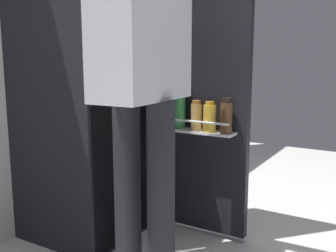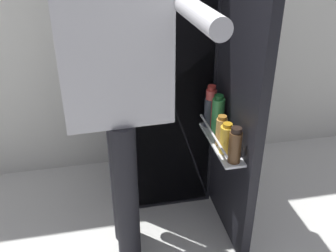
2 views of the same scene
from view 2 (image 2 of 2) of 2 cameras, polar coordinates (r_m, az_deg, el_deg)
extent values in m
plane|color=silver|center=(2.37, 0.93, -15.43)|extent=(5.64, 5.64, 0.00)
cube|color=black|center=(2.36, -1.77, 8.95)|extent=(0.58, 0.57, 1.70)
cube|color=white|center=(2.10, -0.40, 6.37)|extent=(0.54, 0.01, 1.66)
cube|color=white|center=(2.16, -0.64, 6.15)|extent=(0.50, 0.09, 0.01)
cube|color=black|center=(1.95, 10.45, 3.66)|extent=(0.05, 0.55, 1.62)
cube|color=white|center=(2.03, 7.82, -2.53)|extent=(0.11, 0.45, 0.01)
cylinder|color=silver|center=(1.99, 6.64, -1.19)|extent=(0.01, 0.43, 0.01)
cylinder|color=brown|center=(1.84, 9.86, -3.12)|extent=(0.06, 0.06, 0.16)
cylinder|color=black|center=(1.80, 10.10, -0.63)|extent=(0.05, 0.05, 0.03)
cylinder|color=#DB4C47|center=(2.13, 6.31, 2.62)|extent=(0.06, 0.06, 0.22)
cylinder|color=#B22D28|center=(2.08, 6.49, 5.62)|extent=(0.05, 0.05, 0.03)
cylinder|color=tan|center=(1.98, 7.88, -0.84)|extent=(0.06, 0.06, 0.14)
cylinder|color=#996623|center=(1.94, 8.04, 1.23)|extent=(0.04, 0.04, 0.02)
cylinder|color=green|center=(2.06, 7.36, 1.43)|extent=(0.07, 0.07, 0.20)
cylinder|color=#195B28|center=(2.01, 7.56, 4.25)|extent=(0.05, 0.05, 0.02)
cylinder|color=gold|center=(1.92, 8.63, -2.00)|extent=(0.07, 0.07, 0.14)
cylinder|color=#BC8419|center=(1.88, 8.81, 0.11)|extent=(0.05, 0.05, 0.02)
cylinder|color=#333842|center=(2.14, 6.16, 2.01)|extent=(0.06, 0.06, 0.17)
cylinder|color=silver|center=(2.10, 6.30, 4.34)|extent=(0.04, 0.04, 0.03)
cylinder|color=black|center=(2.10, -6.86, -7.71)|extent=(0.12, 0.12, 0.82)
cylinder|color=black|center=(1.96, -6.12, -10.62)|extent=(0.12, 0.12, 0.82)
cube|color=silver|center=(1.69, -7.83, 10.03)|extent=(0.49, 0.24, 0.58)
cylinder|color=silver|center=(1.92, -8.73, 11.58)|extent=(0.08, 0.08, 0.55)
cylinder|color=silver|center=(1.46, 4.02, 16.67)|extent=(0.10, 0.55, 0.08)
camera|label=1|loc=(1.56, -64.25, -14.33)|focal=42.41mm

